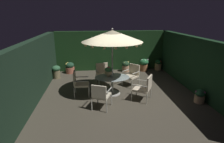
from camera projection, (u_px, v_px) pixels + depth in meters
ground_plane at (119, 94)px, 7.51m from camera, size 6.91×7.64×0.02m
hedge_backdrop_rear at (110, 51)px, 10.64m from camera, size 6.91×0.30×2.29m
hedge_backdrop_left at (34, 71)px, 6.82m from camera, size 0.30×7.64×2.29m
hedge_backdrop_right at (197, 66)px, 7.50m from camera, size 0.30×7.64×2.29m
patio_dining_table at (112, 81)px, 7.41m from camera, size 1.44×1.08×0.75m
patio_umbrella at (112, 36)px, 6.85m from camera, size 2.37×2.37×2.70m
centerpiece_planter at (108, 71)px, 7.33m from camera, size 0.31×0.31×0.42m
patio_chair_north at (103, 72)px, 8.64m from camera, size 0.76×0.72×0.95m
patio_chair_northeast at (79, 82)px, 7.26m from camera, size 0.61×0.58×1.02m
patio_chair_east at (101, 94)px, 6.17m from camera, size 0.76×0.78×0.95m
patio_chair_southeast at (145, 87)px, 6.84m from camera, size 0.86×0.86×1.00m
patio_chair_south at (132, 74)px, 8.36m from camera, size 0.83×0.83×0.98m
potted_plant_front_corner at (126, 66)px, 10.48m from camera, size 0.44×0.44×0.60m
potted_plant_right_far at (144, 64)px, 10.54m from camera, size 0.53×0.53×0.72m
potted_plant_left_far at (103, 67)px, 10.38m from camera, size 0.40×0.41×0.53m
potted_plant_right_near at (56, 71)px, 9.30m from camera, size 0.43×0.43×0.68m
potted_plant_back_left at (200, 96)px, 6.74m from camera, size 0.37×0.37×0.52m
potted_plant_back_center at (70, 68)px, 10.16m from camera, size 0.50×0.50×0.63m
potted_plant_left_near at (158, 65)px, 10.75m from camera, size 0.39×0.39×0.62m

